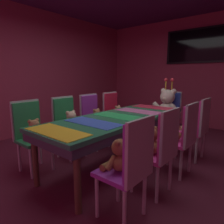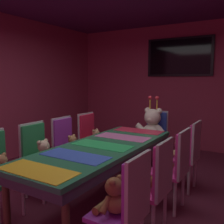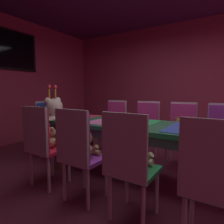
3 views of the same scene
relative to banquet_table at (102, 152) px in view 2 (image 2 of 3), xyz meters
name	(u,v)px [view 2 (image 2 of 3)]	position (x,y,z in m)	size (l,w,h in m)	color
ground_plane	(102,201)	(0.00, 0.00, -0.65)	(7.90, 7.90, 0.00)	#591E33
wall_back	(179,86)	(0.00, 3.20, 0.75)	(5.20, 0.12, 2.80)	#99334C
banquet_table	(102,152)	(0.00, 0.00, 0.00)	(0.90, 2.50, 0.75)	#26724C
teddy_left_0	(2,168)	(-0.73, -0.91, -0.07)	(0.24, 0.30, 0.29)	#9E7247
chair_left_1	(36,152)	(-0.88, -0.28, -0.06)	(0.42, 0.41, 0.98)	#268C4C
teddy_left_1	(44,153)	(-0.73, -0.28, -0.06)	(0.26, 0.34, 0.32)	beige
chair_left_2	(66,143)	(-0.87, 0.30, -0.06)	(0.42, 0.41, 0.98)	purple
teddy_left_2	(73,145)	(-0.73, 0.30, -0.08)	(0.22, 0.29, 0.27)	#9E7247
chair_left_3	(90,136)	(-0.85, 0.89, -0.06)	(0.42, 0.41, 0.98)	red
teddy_left_3	(96,138)	(-0.71, 0.89, -0.08)	(0.22, 0.28, 0.27)	tan
chair_right_0	(129,201)	(0.85, -0.89, -0.06)	(0.42, 0.41, 0.98)	purple
teddy_right_0	(114,197)	(0.70, -0.89, -0.06)	(0.26, 0.33, 0.31)	brown
chair_right_1	(157,179)	(0.86, -0.33, -0.06)	(0.42, 0.41, 0.98)	#CC338C
teddy_right_1	(143,176)	(0.71, -0.33, -0.07)	(0.25, 0.32, 0.31)	brown
chair_right_2	(177,162)	(0.87, 0.28, -0.06)	(0.42, 0.41, 0.98)	#CC338C
teddy_right_2	(165,162)	(0.73, 0.28, -0.08)	(0.22, 0.28, 0.27)	olive
chair_right_3	(190,149)	(0.86, 0.92, -0.06)	(0.42, 0.41, 0.98)	#CC338C
teddy_right_3	(180,148)	(0.72, 0.92, -0.07)	(0.25, 0.32, 0.30)	tan
throne_chair	(155,132)	(0.00, 1.79, -0.06)	(0.41, 0.42, 0.98)	#2D47B2
king_teddy_bear	(152,127)	(0.00, 1.63, 0.06)	(0.63, 0.49, 0.81)	silver
wall_tv	(179,57)	(0.00, 3.11, 1.40)	(1.46, 0.06, 0.85)	black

